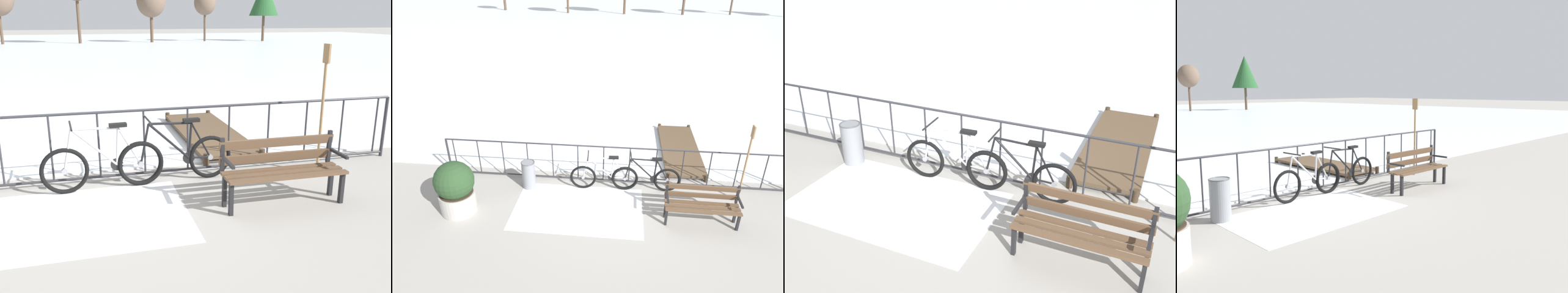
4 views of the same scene
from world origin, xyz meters
TOP-DOWN VIEW (x-y plane):
  - ground_plane at (0.00, 0.00)m, footprint 160.00×160.00m
  - snow_patch at (-0.84, -1.20)m, footprint 3.02×1.86m
  - railing_fence at (0.00, 0.00)m, footprint 9.06×0.06m
  - bicycle_near_railing at (0.76, -0.27)m, footprint 1.71×0.52m
  - bicycle_second at (-0.29, -0.30)m, footprint 1.71×0.52m
  - park_bench at (1.92, -1.34)m, footprint 1.61×0.50m
  - trash_bin at (-2.21, -0.42)m, footprint 0.35×0.35m
  - oar_upright at (2.99, -0.45)m, footprint 0.04×0.16m
  - wooden_dock at (1.88, 1.92)m, footprint 1.10×3.35m
  - tree_centre at (17.28, 34.73)m, footprint 2.86×2.86m
  - tree_extra at (11.63, 35.98)m, footprint 2.11×2.11m

SIDE VIEW (x-z plane):
  - ground_plane at x=0.00m, z-range 0.00..0.00m
  - snow_patch at x=-0.84m, z-range 0.00..0.01m
  - wooden_dock at x=1.88m, z-range 0.02..0.22m
  - bicycle_near_railing at x=0.76m, z-range -0.12..0.86m
  - bicycle_second at x=-0.29m, z-range -0.12..0.86m
  - trash_bin at x=-2.21m, z-range 0.01..0.74m
  - park_bench at x=1.92m, z-range 0.07..0.96m
  - railing_fence at x=0.00m, z-range 0.02..1.09m
  - oar_upright at x=2.99m, z-range 0.15..2.13m
  - tree_extra at x=11.63m, z-range 1.21..6.02m
  - tree_centre at x=17.28m, z-range 1.20..7.17m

